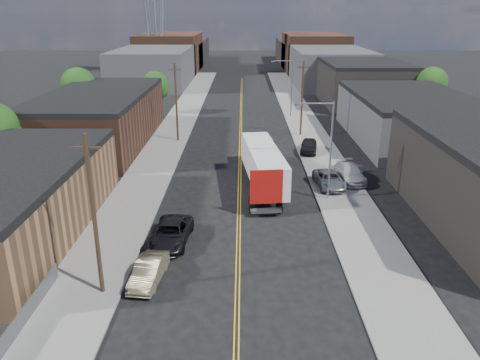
{
  "coord_description": "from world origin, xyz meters",
  "views": [
    {
      "loc": [
        0.31,
        -14.34,
        16.25
      ],
      "look_at": [
        0.07,
        23.31,
        2.5
      ],
      "focal_mm": 35.0,
      "sensor_mm": 36.0,
      "label": 1
    }
  ],
  "objects_px": {
    "car_left_b": "(149,271)",
    "car_right_lot_a": "(329,179)",
    "semi_truck": "(263,161)",
    "car_right_lot_c": "(309,146)",
    "car_right_lot_b": "(350,173)",
    "car_left_c": "(170,233)"
  },
  "relations": [
    {
      "from": "car_left_b",
      "to": "car_right_lot_b",
      "type": "relative_size",
      "value": 0.82
    },
    {
      "from": "car_left_c",
      "to": "semi_truck",
      "type": "bearing_deg",
      "value": 64.15
    },
    {
      "from": "car_left_c",
      "to": "car_right_lot_c",
      "type": "height_order",
      "value": "car_right_lot_c"
    },
    {
      "from": "car_right_lot_b",
      "to": "car_right_lot_c",
      "type": "bearing_deg",
      "value": 101.51
    },
    {
      "from": "semi_truck",
      "to": "car_right_lot_c",
      "type": "xyz_separation_m",
      "value": [
        5.96,
        10.62,
        -1.41
      ]
    },
    {
      "from": "car_left_b",
      "to": "car_right_lot_b",
      "type": "height_order",
      "value": "car_right_lot_b"
    },
    {
      "from": "car_right_lot_a",
      "to": "car_right_lot_b",
      "type": "xyz_separation_m",
      "value": [
        2.35,
        1.71,
        0.07
      ]
    },
    {
      "from": "car_left_b",
      "to": "car_right_lot_a",
      "type": "bearing_deg",
      "value": 55.91
    },
    {
      "from": "car_right_lot_a",
      "to": "car_right_lot_b",
      "type": "bearing_deg",
      "value": 30.96
    },
    {
      "from": "car_left_c",
      "to": "car_right_lot_b",
      "type": "relative_size",
      "value": 1.05
    },
    {
      "from": "car_left_c",
      "to": "car_right_lot_b",
      "type": "xyz_separation_m",
      "value": [
        16.0,
        13.2,
        0.14
      ]
    },
    {
      "from": "car_left_c",
      "to": "car_right_lot_a",
      "type": "xyz_separation_m",
      "value": [
        13.65,
        11.48,
        0.07
      ]
    },
    {
      "from": "car_right_lot_a",
      "to": "car_right_lot_c",
      "type": "bearing_deg",
      "value": 87.09
    },
    {
      "from": "car_left_b",
      "to": "car_right_lot_a",
      "type": "distance_m",
      "value": 21.94
    },
    {
      "from": "semi_truck",
      "to": "car_left_c",
      "type": "distance_m",
      "value": 14.49
    },
    {
      "from": "semi_truck",
      "to": "car_right_lot_c",
      "type": "distance_m",
      "value": 12.26
    },
    {
      "from": "car_left_b",
      "to": "car_right_lot_b",
      "type": "xyz_separation_m",
      "value": [
        16.62,
        18.38,
        0.2
      ]
    },
    {
      "from": "semi_truck",
      "to": "car_right_lot_c",
      "type": "relative_size",
      "value": 3.43
    },
    {
      "from": "car_left_c",
      "to": "car_right_lot_c",
      "type": "distance_m",
      "value": 26.59
    },
    {
      "from": "semi_truck",
      "to": "car_left_b",
      "type": "relative_size",
      "value": 3.59
    },
    {
      "from": "car_left_b",
      "to": "car_right_lot_c",
      "type": "relative_size",
      "value": 0.96
    },
    {
      "from": "semi_truck",
      "to": "car_right_lot_c",
      "type": "height_order",
      "value": "semi_truck"
    }
  ]
}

